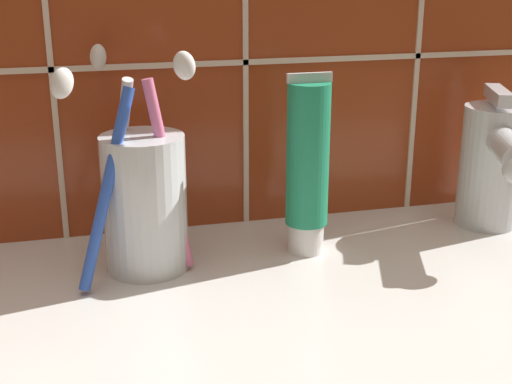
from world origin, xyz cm
name	(u,v)px	position (x,y,z in cm)	size (l,w,h in cm)	color
sink_counter	(280,321)	(0.00, 0.00, 1.00)	(67.87, 36.93, 2.00)	silver
toothbrush_cup	(143,198)	(-8.75, 9.71, 8.07)	(11.48, 13.05, 18.07)	silver
toothpaste_tube	(307,166)	(5.10, 9.69, 9.80)	(3.81, 3.63, 15.67)	white
sink_faucet	(493,162)	(23.70, 11.06, 8.37)	(7.07, 12.61, 13.08)	silver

